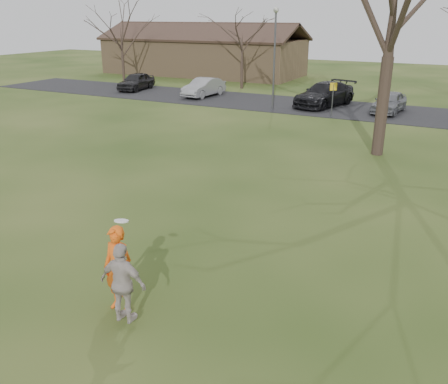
{
  "coord_description": "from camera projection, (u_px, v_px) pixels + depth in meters",
  "views": [
    {
      "loc": [
        5.35,
        -6.37,
        5.85
      ],
      "look_at": [
        0.0,
        4.0,
        1.5
      ],
      "focal_mm": 38.29,
      "sensor_mm": 36.0,
      "label": 1
    }
  ],
  "objects": [
    {
      "name": "parking_strip",
      "position": [
        375.0,
        112.0,
        30.46
      ],
      "size": [
        62.0,
        6.5,
        0.04
      ],
      "primitive_type": "cube",
      "color": "black",
      "rests_on": "ground"
    },
    {
      "name": "car_0",
      "position": [
        136.0,
        81.0,
        38.95
      ],
      "size": [
        2.1,
        4.21,
        1.38
      ],
      "primitive_type": "imported",
      "rotation": [
        0.0,
        0.0,
        0.12
      ],
      "color": "black",
      "rests_on": "parking_strip"
    },
    {
      "name": "ground",
      "position": [
        133.0,
        323.0,
        9.64
      ],
      "size": [
        120.0,
        120.0,
        0.0
      ],
      "primitive_type": "plane",
      "color": "#1E380F",
      "rests_on": "ground"
    },
    {
      "name": "player_defender",
      "position": [
        118.0,
        269.0,
        9.79
      ],
      "size": [
        0.69,
        0.46,
        1.88
      ],
      "primitive_type": "imported",
      "rotation": [
        0.0,
        0.0,
        0.02
      ],
      "color": "#EE5B13",
      "rests_on": "ground"
    },
    {
      "name": "building",
      "position": [
        203.0,
        55.0,
        49.21
      ],
      "size": [
        20.6,
        8.5,
        5.14
      ],
      "color": "#8C6D4C",
      "rests_on": "ground"
    },
    {
      "name": "car_1",
      "position": [
        204.0,
        87.0,
        35.84
      ],
      "size": [
        1.76,
        4.21,
        1.35
      ],
      "primitive_type": "imported",
      "rotation": [
        0.0,
        0.0,
        -0.08
      ],
      "color": "gray",
      "rests_on": "parking_strip"
    },
    {
      "name": "car_4",
      "position": [
        389.0,
        102.0,
        29.89
      ],
      "size": [
        1.89,
        3.99,
        1.32
      ],
      "primitive_type": "imported",
      "rotation": [
        0.0,
        0.0,
        -0.09
      ],
      "color": "slate",
      "rests_on": "parking_strip"
    },
    {
      "name": "catching_play",
      "position": [
        123.0,
        283.0,
        9.17
      ],
      "size": [
        1.01,
        0.56,
        2.11
      ],
      "color": "#B3A7A1",
      "rests_on": "ground"
    },
    {
      "name": "lamp_post",
      "position": [
        275.0,
        47.0,
        29.57
      ],
      "size": [
        0.34,
        0.34,
        6.27
      ],
      "color": "#47474C",
      "rests_on": "ground"
    },
    {
      "name": "sign_yellow",
      "position": [
        333.0,
        93.0,
        28.32
      ],
      "size": [
        0.35,
        0.35,
        2.08
      ],
      "color": "#47474C",
      "rests_on": "ground"
    },
    {
      "name": "car_3",
      "position": [
        325.0,
        94.0,
        32.05
      ],
      "size": [
        3.5,
        5.73,
        1.55
      ],
      "primitive_type": "imported",
      "rotation": [
        0.0,
        0.0,
        -0.27
      ],
      "color": "black",
      "rests_on": "parking_strip"
    }
  ]
}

